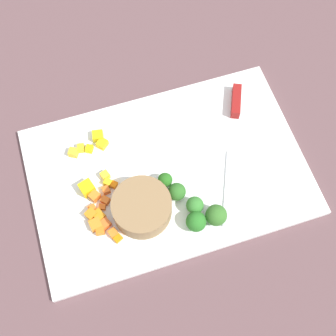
# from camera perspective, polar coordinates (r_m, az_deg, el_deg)

# --- Properties ---
(ground_plane) EXTENTS (4.00, 4.00, 0.00)m
(ground_plane) POSITION_cam_1_polar(r_m,az_deg,el_deg) (0.84, 0.00, -0.61)
(ground_plane) COLOR brown
(cutting_board) EXTENTS (0.51, 0.34, 0.01)m
(cutting_board) POSITION_cam_1_polar(r_m,az_deg,el_deg) (0.83, 0.00, -0.45)
(cutting_board) COLOR white
(cutting_board) RESTS_ON ground_plane
(prep_bowl) EXTENTS (0.11, 0.11, 0.04)m
(prep_bowl) POSITION_cam_1_polar(r_m,az_deg,el_deg) (0.78, -3.42, -5.15)
(prep_bowl) COLOR olive
(prep_bowl) RESTS_ON cutting_board
(chef_knife) EXTENTS (0.14, 0.28, 0.02)m
(chef_knife) POSITION_cam_1_polar(r_m,az_deg,el_deg) (0.87, 8.65, 5.60)
(chef_knife) COLOR silver
(chef_knife) RESTS_ON cutting_board
(carrot_dice_0) EXTENTS (0.02, 0.02, 0.01)m
(carrot_dice_0) POSITION_cam_1_polar(r_m,az_deg,el_deg) (0.79, -9.39, -7.26)
(carrot_dice_0) COLOR orange
(carrot_dice_0) RESTS_ON cutting_board
(carrot_dice_1) EXTENTS (0.02, 0.02, 0.02)m
(carrot_dice_1) POSITION_cam_1_polar(r_m,az_deg,el_deg) (0.80, -9.96, -5.97)
(carrot_dice_1) COLOR orange
(carrot_dice_1) RESTS_ON cutting_board
(carrot_dice_2) EXTENTS (0.02, 0.02, 0.01)m
(carrot_dice_2) POSITION_cam_1_polar(r_m,az_deg,el_deg) (0.79, -8.16, -7.18)
(carrot_dice_2) COLOR orange
(carrot_dice_2) RESTS_ON cutting_board
(carrot_dice_3) EXTENTS (0.02, 0.02, 0.02)m
(carrot_dice_3) POSITION_cam_1_polar(r_m,az_deg,el_deg) (0.81, -9.51, -3.63)
(carrot_dice_3) COLOR orange
(carrot_dice_3) RESTS_ON cutting_board
(carrot_dice_4) EXTENTS (0.02, 0.02, 0.01)m
(carrot_dice_4) POSITION_cam_1_polar(r_m,az_deg,el_deg) (0.81, -9.80, -5.26)
(carrot_dice_4) COLOR orange
(carrot_dice_4) RESTS_ON cutting_board
(carrot_dice_5) EXTENTS (0.02, 0.02, 0.01)m
(carrot_dice_5) POSITION_cam_1_polar(r_m,az_deg,el_deg) (0.79, -7.13, -8.40)
(carrot_dice_5) COLOR orange
(carrot_dice_5) RESTS_ON cutting_board
(carrot_dice_6) EXTENTS (0.02, 0.02, 0.01)m
(carrot_dice_6) POSITION_cam_1_polar(r_m,az_deg,el_deg) (0.81, -8.15, -4.16)
(carrot_dice_6) COLOR orange
(carrot_dice_6) RESTS_ON cutting_board
(carrot_dice_7) EXTENTS (0.02, 0.01, 0.01)m
(carrot_dice_7) POSITION_cam_1_polar(r_m,az_deg,el_deg) (0.81, -8.54, -5.03)
(carrot_dice_7) COLOR orange
(carrot_dice_7) RESTS_ON cutting_board
(carrot_dice_8) EXTENTS (0.02, 0.02, 0.01)m
(carrot_dice_8) POSITION_cam_1_polar(r_m,az_deg,el_deg) (0.78, -6.52, -9.09)
(carrot_dice_8) COLOR orange
(carrot_dice_8) RESTS_ON cutting_board
(carrot_dice_9) EXTENTS (0.02, 0.02, 0.01)m
(carrot_dice_9) POSITION_cam_1_polar(r_m,az_deg,el_deg) (0.82, -6.97, -2.36)
(carrot_dice_9) COLOR orange
(carrot_dice_9) RESTS_ON cutting_board
(carrot_dice_10) EXTENTS (0.02, 0.01, 0.01)m
(carrot_dice_10) POSITION_cam_1_polar(r_m,az_deg,el_deg) (0.79, -8.80, -8.10)
(carrot_dice_10) COLOR orange
(carrot_dice_10) RESTS_ON cutting_board
(carrot_dice_11) EXTENTS (0.01, 0.01, 0.01)m
(carrot_dice_11) POSITION_cam_1_polar(r_m,az_deg,el_deg) (0.81, -8.04, -2.88)
(carrot_dice_11) COLOR orange
(carrot_dice_11) RESTS_ON cutting_board
(carrot_dice_12) EXTENTS (0.02, 0.03, 0.01)m
(carrot_dice_12) POSITION_cam_1_polar(r_m,az_deg,el_deg) (0.80, -8.96, -6.14)
(carrot_dice_12) COLOR orange
(carrot_dice_12) RESTS_ON cutting_board
(pepper_dice_0) EXTENTS (0.02, 0.02, 0.01)m
(pepper_dice_0) POSITION_cam_1_polar(r_m,az_deg,el_deg) (0.82, -8.17, -0.96)
(pepper_dice_0) COLOR yellow
(pepper_dice_0) RESTS_ON cutting_board
(pepper_dice_1) EXTENTS (0.02, 0.02, 0.02)m
(pepper_dice_1) POSITION_cam_1_polar(r_m,az_deg,el_deg) (0.86, -9.10, 4.13)
(pepper_dice_1) COLOR yellow
(pepper_dice_1) RESTS_ON cutting_board
(pepper_dice_2) EXTENTS (0.02, 0.02, 0.01)m
(pepper_dice_2) POSITION_cam_1_polar(r_m,az_deg,el_deg) (0.85, -10.19, 2.47)
(pepper_dice_2) COLOR yellow
(pepper_dice_2) RESTS_ON cutting_board
(pepper_dice_3) EXTENTS (0.02, 0.02, 0.01)m
(pepper_dice_3) POSITION_cam_1_polar(r_m,az_deg,el_deg) (0.86, -11.25, 2.56)
(pepper_dice_3) COLOR yellow
(pepper_dice_3) RESTS_ON cutting_board
(pepper_dice_4) EXTENTS (0.03, 0.03, 0.02)m
(pepper_dice_4) POSITION_cam_1_polar(r_m,az_deg,el_deg) (0.81, -10.47, -2.59)
(pepper_dice_4) COLOR yellow
(pepper_dice_4) RESTS_ON cutting_board
(pepper_dice_5) EXTENTS (0.03, 0.03, 0.01)m
(pepper_dice_5) POSITION_cam_1_polar(r_m,az_deg,el_deg) (0.85, -8.55, 3.14)
(pepper_dice_5) COLOR yellow
(pepper_dice_5) RESTS_ON cutting_board
(pepper_dice_6) EXTENTS (0.02, 0.02, 0.01)m
(pepper_dice_6) POSITION_cam_1_polar(r_m,az_deg,el_deg) (0.85, -12.19, 1.98)
(pepper_dice_6) COLOR yellow
(pepper_dice_6) RESTS_ON cutting_board
(pepper_dice_7) EXTENTS (0.02, 0.02, 0.01)m
(pepper_dice_7) POSITION_cam_1_polar(r_m,az_deg,el_deg) (0.82, -7.82, -1.91)
(pepper_dice_7) COLOR yellow
(pepper_dice_7) RESTS_ON cutting_board
(broccoli_floret_0) EXTENTS (0.03, 0.03, 0.03)m
(broccoli_floret_0) POSITION_cam_1_polar(r_m,az_deg,el_deg) (0.79, 1.25, -3.08)
(broccoli_floret_0) COLOR #92B467
(broccoli_floret_0) RESTS_ON cutting_board
(broccoli_floret_1) EXTENTS (0.04, 0.04, 0.04)m
(broccoli_floret_1) POSITION_cam_1_polar(r_m,az_deg,el_deg) (0.77, 3.68, -6.97)
(broccoli_floret_1) COLOR #85BD69
(broccoli_floret_1) RESTS_ON cutting_board
(broccoli_floret_2) EXTENTS (0.03, 0.03, 0.04)m
(broccoli_floret_2) POSITION_cam_1_polar(r_m,az_deg,el_deg) (0.78, 3.51, -4.87)
(broccoli_floret_2) COLOR #97C05D
(broccoli_floret_2) RESTS_ON cutting_board
(broccoli_floret_3) EXTENTS (0.03, 0.03, 0.04)m
(broccoli_floret_3) POSITION_cam_1_polar(r_m,az_deg,el_deg) (0.80, -0.38, -1.59)
(broccoli_floret_3) COLOR #98B865
(broccoli_floret_3) RESTS_ON cutting_board
(broccoli_floret_4) EXTENTS (0.04, 0.04, 0.04)m
(broccoli_floret_4) POSITION_cam_1_polar(r_m,az_deg,el_deg) (0.78, 6.28, -6.13)
(broccoli_floret_4) COLOR #8ABF63
(broccoli_floret_4) RESTS_ON cutting_board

